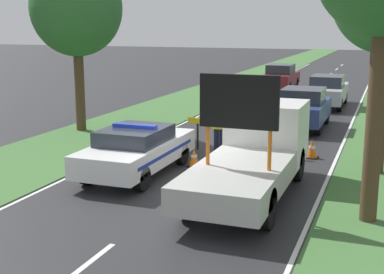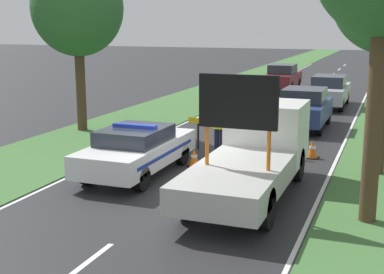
% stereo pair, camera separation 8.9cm
% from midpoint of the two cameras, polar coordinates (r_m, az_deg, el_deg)
% --- Properties ---
extents(ground_plane, '(160.00, 160.00, 0.00)m').
position_cam_midpoint_polar(ground_plane, '(14.37, -0.61, -5.19)').
color(ground_plane, '#28282B').
extents(lane_markings, '(6.98, 64.46, 0.01)m').
position_cam_midpoint_polar(lane_markings, '(27.59, 9.89, 2.97)').
color(lane_markings, silver).
rests_on(lane_markings, ground).
extents(grass_verge_left, '(4.19, 120.00, 0.03)m').
position_cam_midpoint_polar(grass_verge_left, '(34.73, 2.56, 4.98)').
color(grass_verge_left, '#427038').
rests_on(grass_verge_left, ground).
extents(police_car, '(1.86, 4.65, 1.48)m').
position_cam_midpoint_polar(police_car, '(15.36, -6.04, -1.32)').
color(police_car, white).
rests_on(police_car, ground).
extents(work_truck, '(2.01, 6.07, 3.15)m').
position_cam_midpoint_polar(work_truck, '(13.78, 6.59, -1.47)').
color(work_truck, white).
rests_on(work_truck, ground).
extents(road_barrier, '(3.48, 0.08, 1.10)m').
position_cam_midpoint_polar(road_barrier, '(17.85, 4.67, 1.23)').
color(road_barrier, black).
rests_on(road_barrier, ground).
extents(police_officer, '(0.64, 0.41, 1.78)m').
position_cam_midpoint_polar(police_officer, '(17.50, 2.76, 1.49)').
color(police_officer, '#191E38').
rests_on(police_officer, ground).
extents(pedestrian_civilian, '(0.60, 0.38, 1.67)m').
position_cam_midpoint_polar(pedestrian_civilian, '(17.18, 6.25, 0.96)').
color(pedestrian_civilian, '#232326').
rests_on(pedestrian_civilian, ground).
extents(traffic_cone_near_police, '(0.40, 0.40, 0.55)m').
position_cam_midpoint_polar(traffic_cone_near_police, '(16.19, 0.06, -2.21)').
color(traffic_cone_near_police, black).
rests_on(traffic_cone_near_police, ground).
extents(traffic_cone_centre_front, '(0.41, 0.41, 0.58)m').
position_cam_midpoint_polar(traffic_cone_centre_front, '(19.28, -1.20, 0.13)').
color(traffic_cone_centre_front, black).
rests_on(traffic_cone_centre_front, ground).
extents(traffic_cone_near_truck, '(0.43, 0.43, 0.60)m').
position_cam_midpoint_polar(traffic_cone_near_truck, '(17.63, 12.52, -1.25)').
color(traffic_cone_near_truck, black).
rests_on(traffic_cone_near_truck, ground).
extents(traffic_cone_behind_barrier, '(0.38, 0.38, 0.54)m').
position_cam_midpoint_polar(traffic_cone_behind_barrier, '(18.83, 3.85, -0.24)').
color(traffic_cone_behind_barrier, black).
rests_on(traffic_cone_behind_barrier, ground).
extents(queued_car_hatch_blue, '(1.84, 4.19, 1.66)m').
position_cam_midpoint_polar(queued_car_hatch_blue, '(22.57, 11.66, 3.08)').
color(queued_car_hatch_blue, navy).
rests_on(queued_car_hatch_blue, ground).
extents(queued_car_sedan_silver, '(1.78, 4.66, 1.64)m').
position_cam_midpoint_polar(queued_car_sedan_silver, '(28.74, 14.15, 4.81)').
color(queued_car_sedan_silver, '#B2B2B7').
rests_on(queued_car_sedan_silver, ground).
extents(queued_car_wagon_maroon, '(1.73, 4.42, 1.72)m').
position_cam_midpoint_polar(queued_car_wagon_maroon, '(34.84, 9.37, 6.30)').
color(queued_car_wagon_maroon, maroon).
rests_on(queued_car_wagon_maroon, ground).
extents(roadside_tree_mid_right, '(3.57, 3.57, 6.73)m').
position_cam_midpoint_polar(roadside_tree_mid_right, '(21.73, -12.37, 13.24)').
color(roadside_tree_mid_right, '#4C3823').
rests_on(roadside_tree_mid_right, ground).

